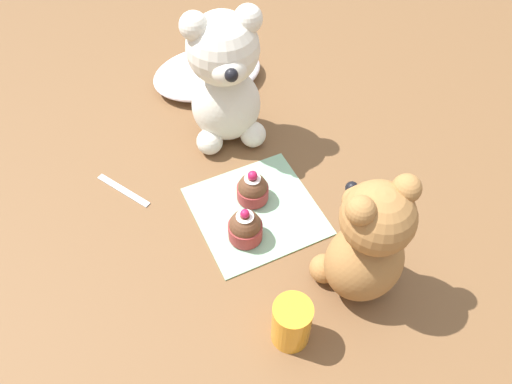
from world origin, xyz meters
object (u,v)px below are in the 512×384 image
at_px(teddy_bear_tan, 367,244).
at_px(juice_glass, 291,323).
at_px(teddy_bear_cream, 225,80).
at_px(teaspoon, 123,190).
at_px(cupcake_near_tan_bear, 245,227).
at_px(cupcake_near_cream_bear, 253,189).

relative_size(teddy_bear_tan, juice_glass, 2.73).
bearing_deg(teddy_bear_tan, teddy_bear_cream, -86.07).
height_order(teddy_bear_cream, juice_glass, teddy_bear_cream).
xyz_separation_m(juice_glass, teaspoon, (-0.15, 0.38, -0.04)).
bearing_deg(teddy_bear_cream, cupcake_near_tan_bear, -94.62).
xyz_separation_m(cupcake_near_cream_bear, cupcake_near_tan_bear, (-0.05, -0.07, 0.00)).
height_order(teddy_bear_tan, cupcake_near_tan_bear, teddy_bear_tan).
bearing_deg(cupcake_near_tan_bear, teddy_bear_tan, -51.07).
bearing_deg(teddy_bear_cream, teddy_bear_tan, -70.58).
xyz_separation_m(teddy_bear_tan, juice_glass, (-0.14, -0.03, -0.07)).
distance_m(teddy_bear_tan, teaspoon, 0.46).
relative_size(teddy_bear_tan, teaspoon, 1.97).
height_order(teddy_bear_tan, juice_glass, teddy_bear_tan).
height_order(cupcake_near_tan_bear, juice_glass, juice_glass).
relative_size(teddy_bear_cream, teaspoon, 2.27).
bearing_deg(teddy_bear_cream, juice_glass, -89.20).
relative_size(cupcake_near_tan_bear, juice_glass, 0.81).
bearing_deg(juice_glass, cupcake_near_tan_bear, 85.97).
distance_m(teddy_bear_cream, juice_glass, 0.45).
height_order(juice_glass, teaspoon, juice_glass).
xyz_separation_m(teddy_bear_cream, cupcake_near_cream_bear, (-0.03, -0.17, -0.11)).
distance_m(cupcake_near_cream_bear, juice_glass, 0.27).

